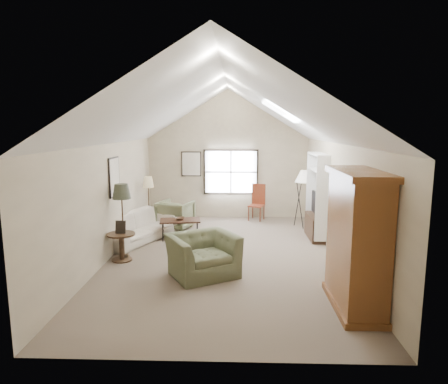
{
  "coord_description": "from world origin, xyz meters",
  "views": [
    {
      "loc": [
        0.29,
        -8.51,
        2.88
      ],
      "look_at": [
        0.0,
        0.4,
        1.4
      ],
      "focal_mm": 32.0,
      "sensor_mm": 36.0,
      "label": 1
    }
  ],
  "objects_px": {
    "armchair_near": "(203,255)",
    "armoire": "(357,241)",
    "side_chair": "(256,202)",
    "armchair_far": "(176,215)",
    "coffee_table": "(180,230)",
    "sofa": "(139,226)",
    "side_table": "(122,247)"
  },
  "relations": [
    {
      "from": "armoire",
      "to": "coffee_table",
      "type": "bearing_deg",
      "value": 131.53
    },
    {
      "from": "armchair_near",
      "to": "side_chair",
      "type": "distance_m",
      "value": 4.83
    },
    {
      "from": "side_chair",
      "to": "coffee_table",
      "type": "bearing_deg",
      "value": -111.01
    },
    {
      "from": "coffee_table",
      "to": "side_table",
      "type": "distance_m",
      "value": 1.96
    },
    {
      "from": "armchair_far",
      "to": "coffee_table",
      "type": "bearing_deg",
      "value": 123.02
    },
    {
      "from": "side_table",
      "to": "side_chair",
      "type": "bearing_deg",
      "value": 51.38
    },
    {
      "from": "sofa",
      "to": "side_chair",
      "type": "relative_size",
      "value": 2.17
    },
    {
      "from": "side_table",
      "to": "armoire",
      "type": "bearing_deg",
      "value": -25.66
    },
    {
      "from": "sofa",
      "to": "side_chair",
      "type": "distance_m",
      "value": 3.84
    },
    {
      "from": "armoire",
      "to": "side_chair",
      "type": "relative_size",
      "value": 1.98
    },
    {
      "from": "armchair_far",
      "to": "coffee_table",
      "type": "xyz_separation_m",
      "value": [
        0.28,
        -1.07,
        -0.15
      ]
    },
    {
      "from": "armoire",
      "to": "side_table",
      "type": "distance_m",
      "value": 4.92
    },
    {
      "from": "armchair_far",
      "to": "side_chair",
      "type": "relative_size",
      "value": 0.8
    },
    {
      "from": "armoire",
      "to": "armchair_far",
      "type": "bearing_deg",
      "value": 126.82
    },
    {
      "from": "armoire",
      "to": "side_table",
      "type": "relative_size",
      "value": 3.65
    },
    {
      "from": "coffee_table",
      "to": "armoire",
      "type": "bearing_deg",
      "value": -48.47
    },
    {
      "from": "coffee_table",
      "to": "side_table",
      "type": "relative_size",
      "value": 1.68
    },
    {
      "from": "sofa",
      "to": "armchair_far",
      "type": "height_order",
      "value": "armchair_far"
    },
    {
      "from": "sofa",
      "to": "coffee_table",
      "type": "bearing_deg",
      "value": -62.53
    },
    {
      "from": "armchair_near",
      "to": "armoire",
      "type": "bearing_deg",
      "value": -56.51
    },
    {
      "from": "coffee_table",
      "to": "side_table",
      "type": "height_order",
      "value": "side_table"
    },
    {
      "from": "armoire",
      "to": "sofa",
      "type": "height_order",
      "value": "armoire"
    },
    {
      "from": "sofa",
      "to": "armchair_far",
      "type": "distance_m",
      "value": 1.36
    },
    {
      "from": "coffee_table",
      "to": "sofa",
      "type": "bearing_deg",
      "value": -176.48
    },
    {
      "from": "armoire",
      "to": "armchair_far",
      "type": "relative_size",
      "value": 2.48
    },
    {
      "from": "side_table",
      "to": "side_chair",
      "type": "relative_size",
      "value": 0.54
    },
    {
      "from": "sofa",
      "to": "coffee_table",
      "type": "xyz_separation_m",
      "value": [
        1.05,
        0.06,
        -0.09
      ]
    },
    {
      "from": "sofa",
      "to": "side_table",
      "type": "relative_size",
      "value": 3.99
    },
    {
      "from": "armoire",
      "to": "coffee_table",
      "type": "xyz_separation_m",
      "value": [
        -3.33,
        3.76,
        -0.84
      ]
    },
    {
      "from": "sofa",
      "to": "armchair_near",
      "type": "height_order",
      "value": "armchair_near"
    },
    {
      "from": "armoire",
      "to": "side_chair",
      "type": "xyz_separation_m",
      "value": [
        -1.28,
        5.97,
        -0.54
      ]
    },
    {
      "from": "armoire",
      "to": "sofa",
      "type": "bearing_deg",
      "value": 139.81
    }
  ]
}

